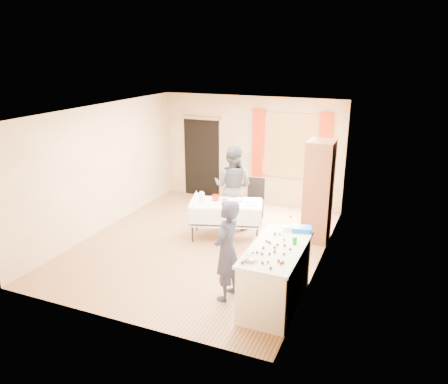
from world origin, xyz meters
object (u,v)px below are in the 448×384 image
at_px(cabinet, 318,192).
at_px(counter, 276,276).
at_px(party_table, 226,217).
at_px(girl, 227,250).
at_px(chair, 255,208).
at_px(woman, 233,186).

height_order(cabinet, counter, cabinet).
xyz_separation_m(party_table, girl, (0.87, -2.07, 0.34)).
relative_size(cabinet, counter, 1.26).
distance_m(party_table, girl, 2.27).
bearing_deg(counter, girl, -170.00).
relative_size(cabinet, chair, 2.13).
bearing_deg(party_table, cabinet, 1.84).
distance_m(party_table, woman, 0.78).
height_order(counter, chair, chair).
bearing_deg(cabinet, woman, 179.00).
bearing_deg(party_table, chair, 61.38).
bearing_deg(party_table, girl, -84.84).
xyz_separation_m(cabinet, counter, (-0.10, -2.54, -0.55)).
relative_size(chair, girl, 0.60).
distance_m(counter, party_table, 2.51).
relative_size(counter, girl, 1.02).
relative_size(counter, woman, 0.90).
relative_size(party_table, girl, 1.01).
height_order(girl, woman, woman).
bearing_deg(chair, counter, -75.41).
bearing_deg(cabinet, chair, 159.87).
relative_size(cabinet, party_table, 1.26).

